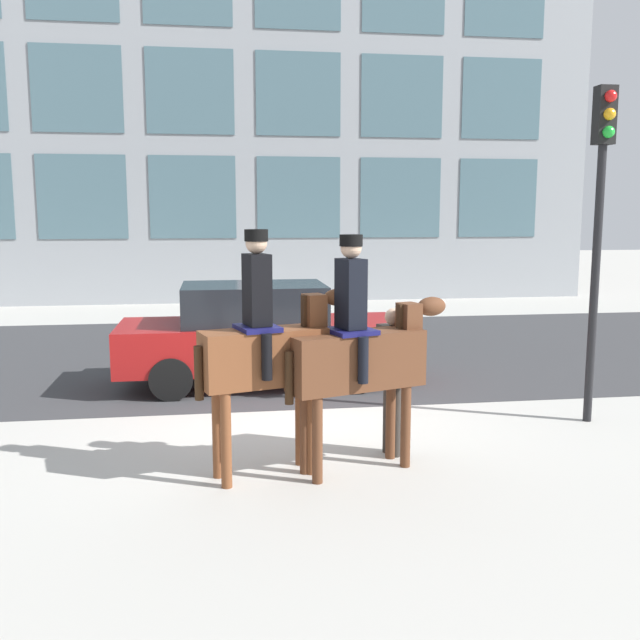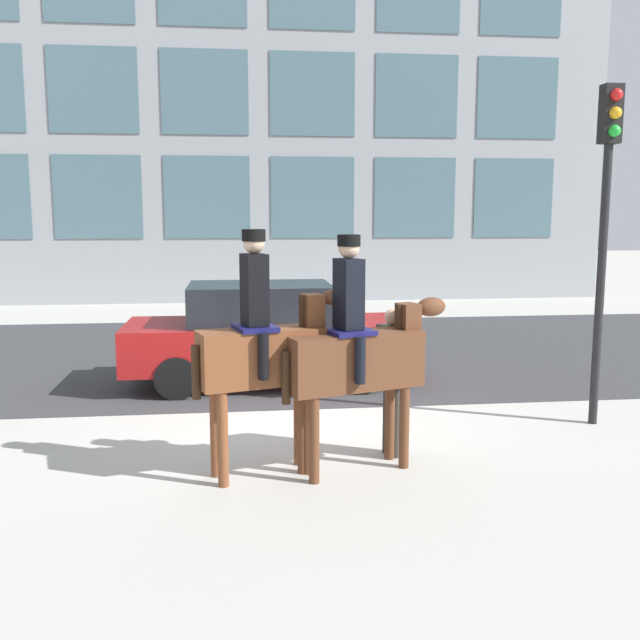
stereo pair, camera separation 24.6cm
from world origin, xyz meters
The scene contains 7 objects.
ground_plane centered at (0.00, 0.00, 0.00)m, with size 80.00×80.00×0.00m, color #B2AFA8.
road_surface centered at (0.00, 4.75, 0.00)m, with size 21.88×8.50×0.01m.
mounted_horse_lead centered at (-0.49, -1.95, 1.36)m, with size 1.69×0.78×2.60m.
mounted_horse_companion centered at (0.50, -1.92, 1.29)m, with size 1.89×0.88×2.54m.
pedestrian_bystander centered at (0.97, -1.50, 1.01)m, with size 0.80×0.63×1.70m.
street_car_near_lane centered at (-0.31, 2.11, 0.83)m, with size 4.49×1.81×1.63m.
traffic_light centered at (3.89, -0.60, 2.88)m, with size 0.24×0.29×4.33m.
Camera 1 is at (-1.00, -9.20, 2.77)m, focal length 40.00 mm.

